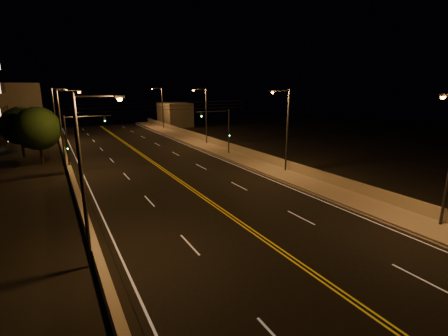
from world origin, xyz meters
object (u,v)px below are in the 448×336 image
tree_1 (20,126)px  tree_2 (22,122)px  streetlight_4 (87,171)px  streetlight_6 (56,112)px  streetlight_1 (286,126)px  traffic_signal_left (76,137)px  streetlight_3 (161,106)px  traffic_signal_right (223,127)px  tree_0 (38,129)px  streetlight_5 (64,126)px  streetlight_2 (205,113)px

tree_1 → tree_2: bearing=91.2°
streetlight_4 → streetlight_6: size_ratio=1.00×
streetlight_1 → traffic_signal_left: (-20.36, 11.79, -1.30)m
streetlight_1 → streetlight_4: 23.89m
streetlight_3 → tree_1: (-26.37, -19.54, -1.09)m
streetlight_1 → traffic_signal_right: streetlight_1 is taller
streetlight_3 → tree_0: streetlight_3 is taller
traffic_signal_left → streetlight_5: bearing=-166.5°
streetlight_2 → tree_0: (-24.09, -3.11, -0.82)m
streetlight_1 → traffic_signal_left: 23.56m
streetlight_4 → tree_2: bearing=96.8°
streetlight_4 → traffic_signal_left: size_ratio=1.44×
streetlight_6 → tree_1: 11.36m
streetlight_2 → tree_2: bearing=157.2°
streetlight_2 → traffic_signal_right: bearing=-99.3°
tree_2 → streetlight_3: bearing=24.0°
tree_1 → traffic_signal_left: bearing=-64.4°
streetlight_4 → traffic_signal_left: (1.09, 22.31, -1.30)m
streetlight_5 → tree_2: (-5.08, 20.54, -1.21)m
streetlight_2 → streetlight_4: size_ratio=1.00×
traffic_signal_left → tree_2: (-6.17, 20.28, 0.10)m
streetlight_1 → streetlight_2: same height
streetlight_4 → streetlight_6: bearing=90.0°
tree_1 → traffic_signal_right: bearing=-26.8°
streetlight_4 → traffic_signal_right: streetlight_4 is taller
streetlight_5 → streetlight_6: bearing=90.0°
streetlight_5 → streetlight_6: (0.00, 22.99, 0.00)m
streetlight_4 → traffic_signal_right: (19.96, 22.31, -1.30)m
streetlight_3 → streetlight_2: bearing=-90.0°
streetlight_5 → tree_1: 13.76m
streetlight_4 → tree_0: (-2.64, 28.30, -0.82)m
streetlight_1 → streetlight_5: size_ratio=1.00×
streetlight_3 → tree_0: 35.53m
streetlight_2 → traffic_signal_right: (-1.49, -9.10, -1.30)m
streetlight_1 → tree_2: streetlight_1 is taller
streetlight_1 → tree_1: (-26.37, 24.33, -1.09)m
traffic_signal_left → traffic_signal_right: bearing=0.0°
streetlight_3 → traffic_signal_right: streetlight_3 is taller
streetlight_6 → tree_1: streetlight_6 is taller
traffic_signal_right → tree_1: bearing=153.2°
streetlight_2 → tree_1: (-26.37, 3.45, -1.09)m
traffic_signal_left → tree_0: (-3.73, 5.99, 0.49)m
streetlight_3 → tree_0: (-24.09, -26.09, -0.82)m
streetlight_3 → traffic_signal_left: streetlight_3 is taller
streetlight_3 → streetlight_4: size_ratio=1.00×
traffic_signal_right → tree_0: size_ratio=0.90×
streetlight_2 → streetlight_4: (-21.45, -31.41, 0.00)m
tree_2 → streetlight_5: bearing=-76.1°
streetlight_5 → tree_1: bearing=111.0°
streetlight_2 → streetlight_6: same height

